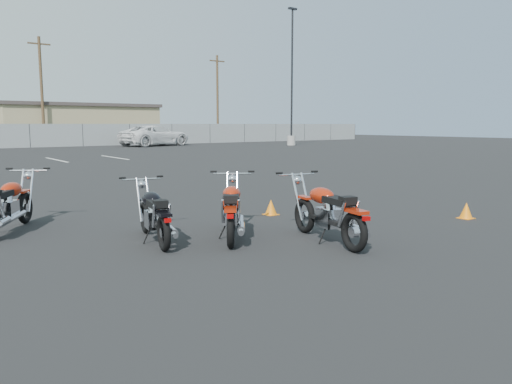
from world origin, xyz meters
TOP-DOWN VIEW (x-y plane):
  - ground at (0.00, 0.00)m, footprint 120.00×120.00m
  - motorcycle_front_red at (-3.19, 2.92)m, footprint 1.41×1.90m
  - motorcycle_second_black at (-1.55, 0.83)m, footprint 0.82×1.87m
  - motorcycle_third_red at (-0.45, 0.35)m, footprint 1.46×1.84m
  - motorcycle_rear_red at (0.57, -0.74)m, footprint 0.87×2.03m
  - training_cone_near at (1.29, 1.59)m, footprint 0.25×0.25m
  - training_cone_far at (4.05, -0.92)m, footprint 0.26×0.26m
  - light_pole_east at (22.78, 26.32)m, footprint 0.80×0.70m
  - tan_building_east at (10.00, 44.00)m, footprint 14.40×9.40m
  - utility_pole_c at (6.00, 39.00)m, footprint 1.80×0.24m
  - utility_pole_d at (24.00, 40.00)m, footprint 1.80×0.24m
  - white_van at (13.07, 32.21)m, footprint 4.53×7.47m

SIDE VIEW (x-z plane):
  - ground at x=0.00m, z-range 0.00..0.00m
  - training_cone_near at x=1.29m, z-range 0.00..0.30m
  - training_cone_far at x=4.05m, z-range 0.00..0.30m
  - motorcycle_second_black at x=-1.55m, z-range -0.04..0.88m
  - motorcycle_third_red at x=-0.45m, z-range -0.04..0.93m
  - motorcycle_front_red at x=-3.19m, z-range -0.04..0.95m
  - motorcycle_rear_red at x=0.57m, z-range -0.04..0.95m
  - white_van at x=13.07m, z-range 0.00..2.65m
  - tan_building_east at x=10.00m, z-range 0.01..3.71m
  - light_pole_east at x=22.78m, z-range -2.61..8.60m
  - utility_pole_c at x=6.00m, z-range 0.19..9.19m
  - utility_pole_d at x=24.00m, z-range 0.19..9.19m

